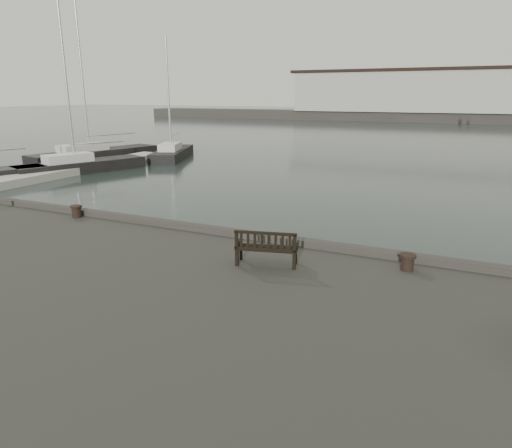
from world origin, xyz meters
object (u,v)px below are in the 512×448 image
(bollard_left, at_px, (77,211))
(yacht_d, at_px, (173,156))
(bollard_right, at_px, (407,262))
(yacht_c, at_px, (82,169))
(bench, at_px, (266,254))
(yacht_b, at_px, (96,156))

(bollard_left, distance_m, yacht_d, 26.11)
(bollard_left, relative_size, bollard_right, 1.03)
(bollard_right, distance_m, yacht_c, 28.29)
(yacht_d, bearing_deg, bench, -73.18)
(bench, height_order, yacht_b, yacht_b)
(bollard_left, bearing_deg, yacht_c, 135.18)
(yacht_b, relative_size, yacht_d, 1.43)
(bollard_left, distance_m, bollard_right, 10.39)
(bollard_right, bearing_deg, bollard_left, 178.28)
(bollard_right, bearing_deg, yacht_d, 134.43)
(bench, bearing_deg, yacht_d, 114.90)
(bench, xyz_separation_m, bollard_right, (3.04, 1.04, -0.08))
(bollard_right, height_order, yacht_c, yacht_c)
(bollard_left, height_order, yacht_b, yacht_b)
(bench, relative_size, bollard_right, 4.03)
(yacht_d, bearing_deg, bollard_right, -67.87)
(bollard_left, height_order, yacht_d, yacht_d)
(bench, relative_size, yacht_d, 0.14)
(bollard_right, xyz_separation_m, yacht_b, (-28.57, 20.02, -1.50))
(bollard_left, relative_size, yacht_d, 0.04)
(yacht_b, xyz_separation_m, yacht_d, (5.79, 3.22, -0.01))
(bench, height_order, yacht_d, yacht_d)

